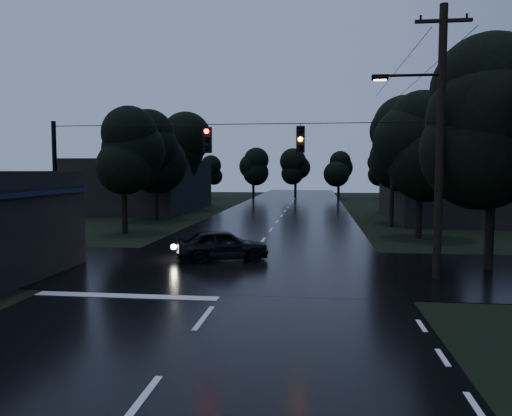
# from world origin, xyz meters

# --- Properties ---
(ground) EXTENTS (160.00, 160.00, 0.00)m
(ground) POSITION_xyz_m (0.00, 0.00, 0.00)
(ground) COLOR black
(ground) RESTS_ON ground
(main_road) EXTENTS (12.00, 120.00, 0.02)m
(main_road) POSITION_xyz_m (0.00, 30.00, 0.00)
(main_road) COLOR black
(main_road) RESTS_ON ground
(cross_street) EXTENTS (60.00, 9.00, 0.02)m
(cross_street) POSITION_xyz_m (0.00, 12.00, 0.00)
(cross_street) COLOR black
(cross_street) RESTS_ON ground
(building_far_right) EXTENTS (10.00, 14.00, 4.40)m
(building_far_right) POSITION_xyz_m (14.00, 34.00, 2.20)
(building_far_right) COLOR black
(building_far_right) RESTS_ON ground
(building_far_left) EXTENTS (10.00, 16.00, 5.00)m
(building_far_left) POSITION_xyz_m (-14.00, 40.00, 2.50)
(building_far_left) COLOR black
(building_far_left) RESTS_ON ground
(utility_pole_main) EXTENTS (3.50, 0.30, 10.00)m
(utility_pole_main) POSITION_xyz_m (7.41, 11.00, 5.26)
(utility_pole_main) COLOR black
(utility_pole_main) RESTS_ON ground
(utility_pole_far) EXTENTS (2.00, 0.30, 7.50)m
(utility_pole_far) POSITION_xyz_m (8.30, 28.00, 3.88)
(utility_pole_far) COLOR black
(utility_pole_far) RESTS_ON ground
(anchor_pole_left) EXTENTS (0.18, 0.18, 6.00)m
(anchor_pole_left) POSITION_xyz_m (-7.50, 11.00, 3.00)
(anchor_pole_left) COLOR black
(anchor_pole_left) RESTS_ON ground
(span_signals) EXTENTS (15.00, 0.37, 1.12)m
(span_signals) POSITION_xyz_m (0.56, 10.99, 5.24)
(span_signals) COLOR black
(span_signals) RESTS_ON ground
(tree_corner_near) EXTENTS (4.48, 4.48, 9.44)m
(tree_corner_near) POSITION_xyz_m (10.00, 13.00, 5.99)
(tree_corner_near) COLOR black
(tree_corner_near) RESTS_ON ground
(tree_left_a) EXTENTS (3.92, 3.92, 8.26)m
(tree_left_a) POSITION_xyz_m (-9.00, 22.00, 5.24)
(tree_left_a) COLOR black
(tree_left_a) RESTS_ON ground
(tree_left_b) EXTENTS (4.20, 4.20, 8.85)m
(tree_left_b) POSITION_xyz_m (-9.60, 30.00, 5.62)
(tree_left_b) COLOR black
(tree_left_b) RESTS_ON ground
(tree_left_c) EXTENTS (4.48, 4.48, 9.44)m
(tree_left_c) POSITION_xyz_m (-10.20, 40.00, 5.99)
(tree_left_c) COLOR black
(tree_left_c) RESTS_ON ground
(tree_right_a) EXTENTS (4.20, 4.20, 8.85)m
(tree_right_a) POSITION_xyz_m (9.00, 22.00, 5.62)
(tree_right_a) COLOR black
(tree_right_a) RESTS_ON ground
(tree_right_b) EXTENTS (4.48, 4.48, 9.44)m
(tree_right_b) POSITION_xyz_m (9.60, 30.00, 5.99)
(tree_right_b) COLOR black
(tree_right_b) RESTS_ON ground
(tree_right_c) EXTENTS (4.76, 4.76, 10.03)m
(tree_right_c) POSITION_xyz_m (10.20, 40.00, 6.37)
(tree_right_c) COLOR black
(tree_right_c) RESTS_ON ground
(car) EXTENTS (4.44, 2.85, 1.41)m
(car) POSITION_xyz_m (-1.14, 13.72, 0.70)
(car) COLOR black
(car) RESTS_ON ground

